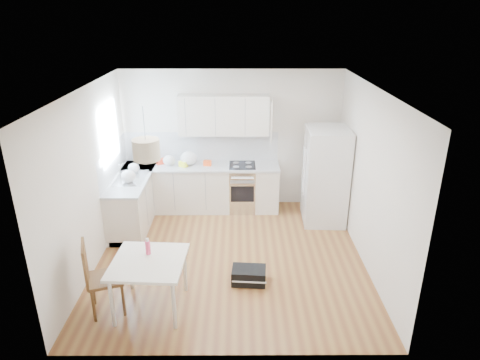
# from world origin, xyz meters

# --- Properties ---
(floor) EXTENTS (4.20, 4.20, 0.00)m
(floor) POSITION_xyz_m (0.00, 0.00, 0.00)
(floor) COLOR brown
(floor) RESTS_ON ground
(ceiling) EXTENTS (4.20, 4.20, 0.00)m
(ceiling) POSITION_xyz_m (0.00, 0.00, 2.70)
(ceiling) COLOR white
(ceiling) RESTS_ON wall_back
(wall_back) EXTENTS (4.20, 0.00, 4.20)m
(wall_back) POSITION_xyz_m (0.00, 2.10, 1.35)
(wall_back) COLOR white
(wall_back) RESTS_ON floor
(wall_left) EXTENTS (0.00, 4.20, 4.20)m
(wall_left) POSITION_xyz_m (-2.10, 0.00, 1.35)
(wall_left) COLOR white
(wall_left) RESTS_ON floor
(wall_right) EXTENTS (0.00, 4.20, 4.20)m
(wall_right) POSITION_xyz_m (2.10, 0.00, 1.35)
(wall_right) COLOR white
(wall_right) RESTS_ON floor
(window_glassblock) EXTENTS (0.02, 1.00, 1.00)m
(window_glassblock) POSITION_xyz_m (-2.09, 1.15, 1.75)
(window_glassblock) COLOR #BFE0F9
(window_glassblock) RESTS_ON wall_left
(cabinets_back) EXTENTS (3.00, 0.60, 0.88)m
(cabinets_back) POSITION_xyz_m (-0.60, 1.80, 0.44)
(cabinets_back) COLOR silver
(cabinets_back) RESTS_ON floor
(cabinets_left) EXTENTS (0.60, 1.80, 0.88)m
(cabinets_left) POSITION_xyz_m (-1.80, 1.20, 0.44)
(cabinets_left) COLOR silver
(cabinets_left) RESTS_ON floor
(counter_back) EXTENTS (3.02, 0.64, 0.04)m
(counter_back) POSITION_xyz_m (-0.60, 1.80, 0.90)
(counter_back) COLOR #A8AAAD
(counter_back) RESTS_ON cabinets_back
(counter_left) EXTENTS (0.64, 1.82, 0.04)m
(counter_left) POSITION_xyz_m (-1.80, 1.20, 0.90)
(counter_left) COLOR #A8AAAD
(counter_left) RESTS_ON cabinets_left
(backsplash_back) EXTENTS (3.00, 0.01, 0.58)m
(backsplash_back) POSITION_xyz_m (-0.60, 2.09, 1.21)
(backsplash_back) COLOR white
(backsplash_back) RESTS_ON wall_back
(backsplash_left) EXTENTS (0.01, 1.80, 0.58)m
(backsplash_left) POSITION_xyz_m (-2.09, 1.20, 1.21)
(backsplash_left) COLOR white
(backsplash_left) RESTS_ON wall_left
(upper_cabinets) EXTENTS (1.70, 0.32, 0.75)m
(upper_cabinets) POSITION_xyz_m (-0.15, 1.94, 1.88)
(upper_cabinets) COLOR silver
(upper_cabinets) RESTS_ON wall_back
(range_oven) EXTENTS (0.50, 0.61, 0.88)m
(range_oven) POSITION_xyz_m (0.20, 1.80, 0.44)
(range_oven) COLOR silver
(range_oven) RESTS_ON floor
(sink) EXTENTS (0.50, 0.80, 0.16)m
(sink) POSITION_xyz_m (-1.80, 1.15, 0.92)
(sink) COLOR silver
(sink) RESTS_ON counter_left
(refrigerator) EXTENTS (0.88, 0.92, 1.77)m
(refrigerator) POSITION_xyz_m (1.74, 1.34, 0.89)
(refrigerator) COLOR white
(refrigerator) RESTS_ON floor
(dining_table) EXTENTS (0.98, 0.98, 0.73)m
(dining_table) POSITION_xyz_m (-1.04, -1.23, 0.65)
(dining_table) COLOR beige
(dining_table) RESTS_ON floor
(dining_chair) EXTENTS (0.55, 0.55, 1.03)m
(dining_chair) POSITION_xyz_m (-1.60, -1.28, 0.52)
(dining_chair) COLOR #4C2F16
(dining_chair) RESTS_ON floor
(drink_bottle) EXTENTS (0.08, 0.08, 0.23)m
(drink_bottle) POSITION_xyz_m (-1.07, -1.07, 0.85)
(drink_bottle) COLOR #F54473
(drink_bottle) RESTS_ON dining_table
(gym_bag) EXTENTS (0.51, 0.36, 0.23)m
(gym_bag) POSITION_xyz_m (0.28, -0.67, 0.11)
(gym_bag) COLOR black
(gym_bag) RESTS_ON floor
(pendant_lamp) EXTENTS (0.34, 0.34, 0.25)m
(pendant_lamp) POSITION_xyz_m (-0.97, -1.08, 2.18)
(pendant_lamp) COLOR beige
(pendant_lamp) RESTS_ON ceiling
(grocery_bag_a) EXTENTS (0.29, 0.25, 0.26)m
(grocery_bag_a) POSITION_xyz_m (-1.67, 1.87, 1.05)
(grocery_bag_a) COLOR white
(grocery_bag_a) RESTS_ON counter_back
(grocery_bag_b) EXTENTS (0.24, 0.20, 0.21)m
(grocery_bag_b) POSITION_xyz_m (-1.20, 1.79, 1.03)
(grocery_bag_b) COLOR white
(grocery_bag_b) RESTS_ON counter_back
(grocery_bag_c) EXTENTS (0.31, 0.26, 0.28)m
(grocery_bag_c) POSITION_xyz_m (-0.83, 1.82, 1.06)
(grocery_bag_c) COLOR white
(grocery_bag_c) RESTS_ON counter_back
(grocery_bag_d) EXTENTS (0.21, 0.17, 0.19)m
(grocery_bag_d) POSITION_xyz_m (-1.80, 1.42, 1.01)
(grocery_bag_d) COLOR white
(grocery_bag_d) RESTS_ON counter_back
(grocery_bag_e) EXTENTS (0.25, 0.22, 0.23)m
(grocery_bag_e) POSITION_xyz_m (-1.78, 0.95, 1.03)
(grocery_bag_e) COLOR white
(grocery_bag_e) RESTS_ON counter_left
(snack_orange) EXTENTS (0.16, 0.11, 0.10)m
(snack_orange) POSITION_xyz_m (-0.47, 1.80, 0.97)
(snack_orange) COLOR #E44514
(snack_orange) RESTS_ON counter_back
(snack_yellow) EXTENTS (0.18, 0.16, 0.11)m
(snack_yellow) POSITION_xyz_m (-0.93, 1.74, 0.97)
(snack_yellow) COLOR yellow
(snack_yellow) RESTS_ON counter_back
(snack_red) EXTENTS (0.18, 0.16, 0.11)m
(snack_red) POSITION_xyz_m (-1.38, 1.89, 0.97)
(snack_red) COLOR red
(snack_red) RESTS_ON counter_back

